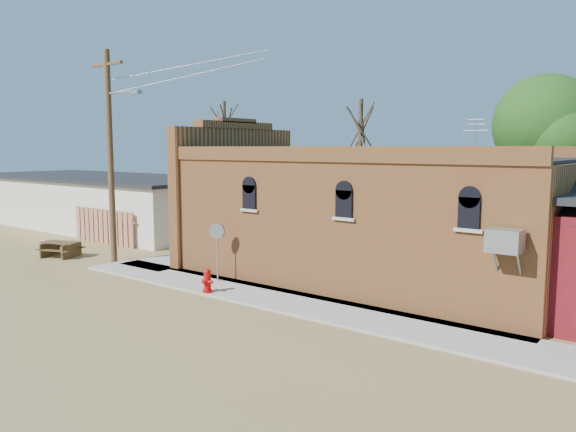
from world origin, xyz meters
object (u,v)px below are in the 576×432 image
Objects in this scene: trash_barrel at (176,245)px; picnic_table at (61,247)px; fire_hydrant at (207,281)px; brick_bar at (363,217)px; stop_sign at (217,237)px; utility_pole at (111,152)px.

trash_barrel is 0.41× the size of picnic_table.
fire_hydrant is 7.25m from trash_barrel.
stop_sign is at bearing -130.98° from brick_bar.
picnic_table is (-12.90, -4.99, -1.88)m from brick_bar.
utility_pole is 5.37m from picnic_table.
picnic_table is at bearing -158.84° from brick_bar.
brick_bar is at bearing 1.15° from picnic_table.
utility_pole reaches higher than stop_sign.
brick_bar is at bearing 42.61° from stop_sign.
trash_barrel reaches higher than picnic_table.
utility_pole is 11.13× the size of fire_hydrant.
picnic_table is (-3.96, -3.38, -0.04)m from trash_barrel.
utility_pole is 6.85m from stop_sign.
utility_pole reaches higher than fire_hydrant.
brick_bar is 13.96m from picnic_table.
trash_barrel is at bearing 20.46° from picnic_table.
brick_bar reaches higher than trash_barrel.
utility_pole is 8.27m from fire_hydrant.
stop_sign is at bearing -25.87° from trash_barrel.
brick_bar is 8.21× the size of picnic_table.
fire_hydrant is at bearing -32.36° from trash_barrel.
utility_pole is at bearing 174.57° from stop_sign.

